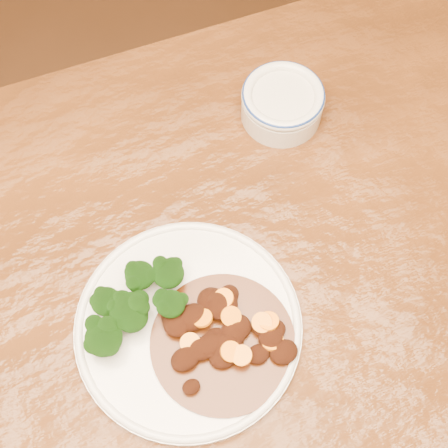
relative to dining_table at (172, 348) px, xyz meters
name	(u,v)px	position (x,y,z in m)	size (l,w,h in m)	color
ground	(194,420)	(0.00, 0.00, -0.67)	(4.00, 4.00, 0.00)	#412410
dining_table	(172,348)	(0.00, 0.00, 0.00)	(1.58, 1.05, 0.75)	#5F3010
dinner_plate	(188,326)	(0.03, -0.01, 0.09)	(0.28, 0.28, 0.02)	white
broccoli_florets	(133,306)	(-0.03, 0.04, 0.12)	(0.14, 0.10, 0.05)	#608846
mince_stew	(223,335)	(0.06, -0.04, 0.10)	(0.18, 0.18, 0.03)	#431D07
dip_bowl	(282,103)	(0.29, 0.22, 0.11)	(0.12, 0.12, 0.05)	silver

